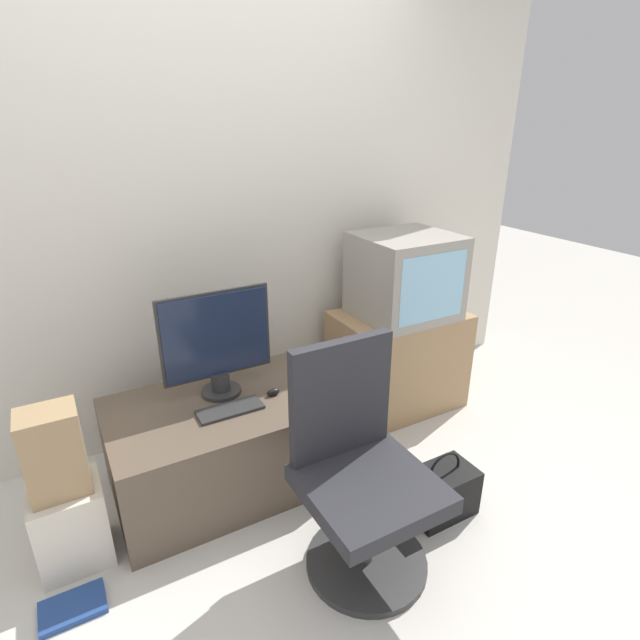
{
  "coord_description": "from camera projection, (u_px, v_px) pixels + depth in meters",
  "views": [
    {
      "loc": [
        -0.76,
        -1.25,
        1.72
      ],
      "look_at": [
        0.44,
        0.89,
        0.71
      ],
      "focal_mm": 28.0,
      "sensor_mm": 36.0,
      "label": 1
    }
  ],
  "objects": [
    {
      "name": "office_chair",
      "position": [
        360.0,
        477.0,
        1.97
      ],
      "size": [
        0.5,
        0.5,
        0.93
      ],
      "color": "#333333",
      "rests_on": "ground_plane"
    },
    {
      "name": "keyboard",
      "position": [
        230.0,
        410.0,
        2.29
      ],
      "size": [
        0.3,
        0.12,
        0.01
      ],
      "color": "#2D2D2D",
      "rests_on": "desk"
    },
    {
      "name": "mouse",
      "position": [
        273.0,
        392.0,
        2.41
      ],
      "size": [
        0.07,
        0.03,
        0.04
      ],
      "color": "black",
      "rests_on": "desk"
    },
    {
      "name": "desk",
      "position": [
        228.0,
        442.0,
        2.45
      ],
      "size": [
        1.08,
        0.67,
        0.46
      ],
      "color": "brown",
      "rests_on": "ground_plane"
    },
    {
      "name": "handbag",
      "position": [
        442.0,
        491.0,
        2.3
      ],
      "size": [
        0.3,
        0.2,
        0.33
      ],
      "color": "black",
      "rests_on": "ground_plane"
    },
    {
      "name": "wall_back",
      "position": [
        205.0,
        203.0,
        2.58
      ],
      "size": [
        4.4,
        0.05,
        2.6
      ],
      "color": "silver",
      "rests_on": "ground_plane"
    },
    {
      "name": "cardboard_box_lower",
      "position": [
        72.0,
        525.0,
        2.03
      ],
      "size": [
        0.27,
        0.25,
        0.36
      ],
      "color": "beige",
      "rests_on": "ground_plane"
    },
    {
      "name": "book",
      "position": [
        73.0,
        607.0,
        1.87
      ],
      "size": [
        0.23,
        0.15,
        0.02
      ],
      "color": "navy",
      "rests_on": "ground_plane"
    },
    {
      "name": "cardboard_box_upper",
      "position": [
        54.0,
        452.0,
        1.89
      ],
      "size": [
        0.21,
        0.17,
        0.36
      ],
      "color": "#A3845B",
      "rests_on": "cardboard_box_lower"
    },
    {
      "name": "crt_tv",
      "position": [
        405.0,
        276.0,
        2.89
      ],
      "size": [
        0.54,
        0.5,
        0.48
      ],
      "color": "gray",
      "rests_on": "side_stand"
    },
    {
      "name": "main_monitor",
      "position": [
        217.0,
        343.0,
        2.34
      ],
      "size": [
        0.53,
        0.19,
        0.52
      ],
      "color": "#2D2D2D",
      "rests_on": "desk"
    },
    {
      "name": "ground_plane",
      "position": [
        333.0,
        576.0,
        2.01
      ],
      "size": [
        12.0,
        12.0,
        0.0
      ],
      "primitive_type": "plane",
      "color": "beige"
    },
    {
      "name": "side_stand",
      "position": [
        397.0,
        359.0,
        3.11
      ],
      "size": [
        0.76,
        0.52,
        0.61
      ],
      "color": "#A37F56",
      "rests_on": "ground_plane"
    }
  ]
}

